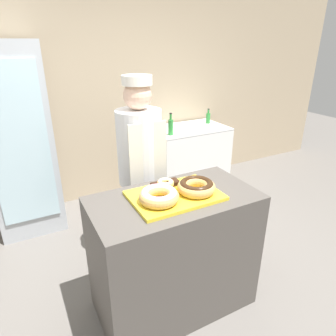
{
  "coord_description": "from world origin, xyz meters",
  "views": [
    {
      "loc": [
        -0.89,
        -1.58,
        1.95
      ],
      "look_at": [
        0.0,
        0.1,
        1.14
      ],
      "focal_mm": 32.0,
      "sensor_mm": 36.0,
      "label": 1
    }
  ],
  "objects_px": {
    "brownie_back_right": "(173,182)",
    "bottle_green_b": "(208,118)",
    "serving_tray": "(175,196)",
    "chest_freezer": "(188,158)",
    "donut_chocolate_glaze": "(196,186)",
    "donut_mini_center": "(165,183)",
    "donut_light_glaze": "(159,196)",
    "brownie_back_left": "(158,186)",
    "bottle_green": "(171,127)",
    "beverage_fridge": "(18,143)",
    "baker_person": "(141,173)"
  },
  "relations": [
    {
      "from": "donut_chocolate_glaze",
      "to": "brownie_back_right",
      "type": "height_order",
      "value": "donut_chocolate_glaze"
    },
    {
      "from": "serving_tray",
      "to": "donut_chocolate_glaze",
      "type": "relative_size",
      "value": 2.3
    },
    {
      "from": "brownie_back_right",
      "to": "serving_tray",
      "type": "bearing_deg",
      "value": -113.33
    },
    {
      "from": "bottle_green_b",
      "to": "beverage_fridge",
      "type": "bearing_deg",
      "value": -178.22
    },
    {
      "from": "donut_chocolate_glaze",
      "to": "brownie_back_left",
      "type": "bearing_deg",
      "value": 137.64
    },
    {
      "from": "donut_mini_center",
      "to": "bottle_green_b",
      "type": "relative_size",
      "value": 0.62
    },
    {
      "from": "brownie_back_left",
      "to": "bottle_green",
      "type": "xyz_separation_m",
      "value": [
        0.87,
        1.42,
        -0.02
      ]
    },
    {
      "from": "brownie_back_left",
      "to": "bottle_green",
      "type": "bearing_deg",
      "value": 58.55
    },
    {
      "from": "donut_chocolate_glaze",
      "to": "brownie_back_right",
      "type": "bearing_deg",
      "value": 114.24
    },
    {
      "from": "serving_tray",
      "to": "brownie_back_right",
      "type": "distance_m",
      "value": 0.15
    },
    {
      "from": "donut_light_glaze",
      "to": "donut_mini_center",
      "type": "bearing_deg",
      "value": 52.28
    },
    {
      "from": "bottle_green",
      "to": "bottle_green_b",
      "type": "height_order",
      "value": "bottle_green"
    },
    {
      "from": "serving_tray",
      "to": "brownie_back_left",
      "type": "relative_size",
      "value": 7.12
    },
    {
      "from": "brownie_back_left",
      "to": "baker_person",
      "type": "relative_size",
      "value": 0.05
    },
    {
      "from": "donut_mini_center",
      "to": "bottle_green_b",
      "type": "distance_m",
      "value": 2.28
    },
    {
      "from": "serving_tray",
      "to": "donut_light_glaze",
      "type": "distance_m",
      "value": 0.16
    },
    {
      "from": "bottle_green",
      "to": "bottle_green_b",
      "type": "xyz_separation_m",
      "value": [
        0.74,
        0.25,
        -0.03
      ]
    },
    {
      "from": "donut_mini_center",
      "to": "chest_freezer",
      "type": "distance_m",
      "value": 2.08
    },
    {
      "from": "beverage_fridge",
      "to": "donut_chocolate_glaze",
      "type": "bearing_deg",
      "value": -60.16
    },
    {
      "from": "beverage_fridge",
      "to": "chest_freezer",
      "type": "bearing_deg",
      "value": 0.18
    },
    {
      "from": "donut_chocolate_glaze",
      "to": "brownie_back_right",
      "type": "xyz_separation_m",
      "value": [
        -0.08,
        0.19,
        -0.03
      ]
    },
    {
      "from": "brownie_back_right",
      "to": "bottle_green_b",
      "type": "relative_size",
      "value": 0.41
    },
    {
      "from": "brownie_back_left",
      "to": "beverage_fridge",
      "type": "distance_m",
      "value": 1.8
    },
    {
      "from": "donut_chocolate_glaze",
      "to": "serving_tray",
      "type": "bearing_deg",
      "value": 162.06
    },
    {
      "from": "baker_person",
      "to": "beverage_fridge",
      "type": "bearing_deg",
      "value": 127.68
    },
    {
      "from": "serving_tray",
      "to": "brownie_back_right",
      "type": "relative_size",
      "value": 7.12
    },
    {
      "from": "serving_tray",
      "to": "bottle_green_b",
      "type": "xyz_separation_m",
      "value": [
        1.54,
        1.81,
        -0.01
      ]
    },
    {
      "from": "donut_mini_center",
      "to": "bottle_green_b",
      "type": "height_order",
      "value": "bottle_green_b"
    },
    {
      "from": "donut_chocolate_glaze",
      "to": "bottle_green",
      "type": "xyz_separation_m",
      "value": [
        0.67,
        1.61,
        -0.05
      ]
    },
    {
      "from": "donut_chocolate_glaze",
      "to": "chest_freezer",
      "type": "xyz_separation_m",
      "value": [
        1.04,
        1.79,
        -0.59
      ]
    },
    {
      "from": "donut_chocolate_glaze",
      "to": "baker_person",
      "type": "bearing_deg",
      "value": 102.61
    },
    {
      "from": "donut_mini_center",
      "to": "brownie_back_left",
      "type": "xyz_separation_m",
      "value": [
        -0.06,
        0.0,
        -0.01
      ]
    },
    {
      "from": "donut_light_glaze",
      "to": "chest_freezer",
      "type": "bearing_deg",
      "value": 53.41
    },
    {
      "from": "brownie_back_right",
      "to": "bottle_green_b",
      "type": "distance_m",
      "value": 2.24
    },
    {
      "from": "donut_light_glaze",
      "to": "bottle_green",
      "type": "distance_m",
      "value": 1.87
    },
    {
      "from": "brownie_back_left",
      "to": "bottle_green_b",
      "type": "relative_size",
      "value": 0.41
    },
    {
      "from": "brownie_back_left",
      "to": "serving_tray",
      "type": "bearing_deg",
      "value": -66.67
    },
    {
      "from": "brownie_back_left",
      "to": "beverage_fridge",
      "type": "height_order",
      "value": "beverage_fridge"
    },
    {
      "from": "brownie_back_left",
      "to": "baker_person",
      "type": "distance_m",
      "value": 0.47
    },
    {
      "from": "serving_tray",
      "to": "chest_freezer",
      "type": "height_order",
      "value": "serving_tray"
    },
    {
      "from": "donut_chocolate_glaze",
      "to": "donut_mini_center",
      "type": "bearing_deg",
      "value": 127.72
    },
    {
      "from": "donut_light_glaze",
      "to": "brownie_back_right",
      "type": "xyz_separation_m",
      "value": [
        0.2,
        0.19,
        -0.03
      ]
    },
    {
      "from": "donut_light_glaze",
      "to": "bottle_green_b",
      "type": "bearing_deg",
      "value": 47.79
    },
    {
      "from": "donut_chocolate_glaze",
      "to": "bottle_green_b",
      "type": "xyz_separation_m",
      "value": [
        1.4,
        1.86,
        -0.07
      ]
    },
    {
      "from": "serving_tray",
      "to": "beverage_fridge",
      "type": "bearing_deg",
      "value": 116.87
    },
    {
      "from": "brownie_back_left",
      "to": "chest_freezer",
      "type": "bearing_deg",
      "value": 52.18
    },
    {
      "from": "baker_person",
      "to": "bottle_green",
      "type": "relative_size",
      "value": 6.26
    },
    {
      "from": "brownie_back_right",
      "to": "donut_light_glaze",
      "type": "bearing_deg",
      "value": -137.64
    },
    {
      "from": "donut_mini_center",
      "to": "beverage_fridge",
      "type": "xyz_separation_m",
      "value": [
        -0.88,
        1.6,
        -0.03
      ]
    },
    {
      "from": "serving_tray",
      "to": "bottle_green",
      "type": "height_order",
      "value": "bottle_green"
    }
  ]
}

